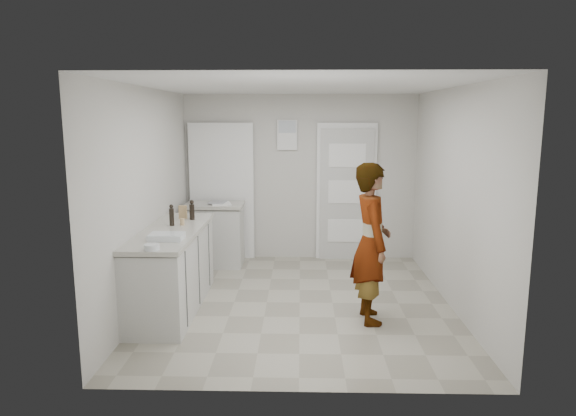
{
  "coord_description": "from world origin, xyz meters",
  "views": [
    {
      "loc": [
        0.01,
        -5.78,
        2.17
      ],
      "look_at": [
        -0.15,
        0.4,
        1.07
      ],
      "focal_mm": 32.0,
      "sensor_mm": 36.0,
      "label": 1
    }
  ],
  "objects_px": {
    "baking_dish": "(166,237)",
    "spice_jar": "(182,222)",
    "oil_cruet_b": "(172,215)",
    "person": "(371,243)",
    "cake_mix_box": "(183,212)",
    "egg_bowl": "(152,247)",
    "oil_cruet_a": "(192,210)"
  },
  "relations": [
    {
      "from": "person",
      "to": "baking_dish",
      "type": "relative_size",
      "value": 4.95
    },
    {
      "from": "spice_jar",
      "to": "person",
      "type": "bearing_deg",
      "value": -13.8
    },
    {
      "from": "egg_bowl",
      "to": "person",
      "type": "bearing_deg",
      "value": 15.72
    },
    {
      "from": "oil_cruet_a",
      "to": "oil_cruet_b",
      "type": "distance_m",
      "value": 0.39
    },
    {
      "from": "spice_jar",
      "to": "oil_cruet_b",
      "type": "relative_size",
      "value": 0.3
    },
    {
      "from": "person",
      "to": "spice_jar",
      "type": "bearing_deg",
      "value": 70.79
    },
    {
      "from": "cake_mix_box",
      "to": "egg_bowl",
      "type": "relative_size",
      "value": 1.12
    },
    {
      "from": "spice_jar",
      "to": "oil_cruet_a",
      "type": "relative_size",
      "value": 0.31
    },
    {
      "from": "person",
      "to": "baking_dish",
      "type": "xyz_separation_m",
      "value": [
        -2.13,
        -0.18,
        0.1
      ]
    },
    {
      "from": "oil_cruet_b",
      "to": "person",
      "type": "bearing_deg",
      "value": -12.35
    },
    {
      "from": "cake_mix_box",
      "to": "oil_cruet_b",
      "type": "xyz_separation_m",
      "value": [
        -0.03,
        -0.43,
        0.04
      ]
    },
    {
      "from": "baking_dish",
      "to": "egg_bowl",
      "type": "bearing_deg",
      "value": -93.96
    },
    {
      "from": "person",
      "to": "baking_dish",
      "type": "height_order",
      "value": "person"
    },
    {
      "from": "egg_bowl",
      "to": "oil_cruet_b",
      "type": "bearing_deg",
      "value": 94.31
    },
    {
      "from": "oil_cruet_a",
      "to": "baking_dish",
      "type": "height_order",
      "value": "oil_cruet_a"
    },
    {
      "from": "oil_cruet_b",
      "to": "cake_mix_box",
      "type": "bearing_deg",
      "value": 85.78
    },
    {
      "from": "spice_jar",
      "to": "baking_dish",
      "type": "distance_m",
      "value": 0.71
    },
    {
      "from": "baking_dish",
      "to": "spice_jar",
      "type": "bearing_deg",
      "value": 89.86
    },
    {
      "from": "oil_cruet_a",
      "to": "egg_bowl",
      "type": "height_order",
      "value": "oil_cruet_a"
    },
    {
      "from": "cake_mix_box",
      "to": "egg_bowl",
      "type": "xyz_separation_m",
      "value": [
        0.05,
        -1.52,
        -0.05
      ]
    },
    {
      "from": "cake_mix_box",
      "to": "spice_jar",
      "type": "bearing_deg",
      "value": -80.27
    },
    {
      "from": "cake_mix_box",
      "to": "baking_dish",
      "type": "bearing_deg",
      "value": -87.77
    },
    {
      "from": "oil_cruet_a",
      "to": "spice_jar",
      "type": "bearing_deg",
      "value": -98.2
    },
    {
      "from": "oil_cruet_a",
      "to": "baking_dish",
      "type": "relative_size",
      "value": 0.71
    },
    {
      "from": "person",
      "to": "oil_cruet_a",
      "type": "distance_m",
      "value": 2.25
    },
    {
      "from": "cake_mix_box",
      "to": "egg_bowl",
      "type": "bearing_deg",
      "value": -90.02
    },
    {
      "from": "egg_bowl",
      "to": "oil_cruet_a",
      "type": "bearing_deg",
      "value": 86.93
    },
    {
      "from": "cake_mix_box",
      "to": "spice_jar",
      "type": "height_order",
      "value": "cake_mix_box"
    },
    {
      "from": "cake_mix_box",
      "to": "oil_cruet_a",
      "type": "distance_m",
      "value": 0.15
    },
    {
      "from": "cake_mix_box",
      "to": "egg_bowl",
      "type": "distance_m",
      "value": 1.53
    },
    {
      "from": "spice_jar",
      "to": "oil_cruet_a",
      "type": "distance_m",
      "value": 0.34
    },
    {
      "from": "baking_dish",
      "to": "egg_bowl",
      "type": "distance_m",
      "value": 0.42
    }
  ]
}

